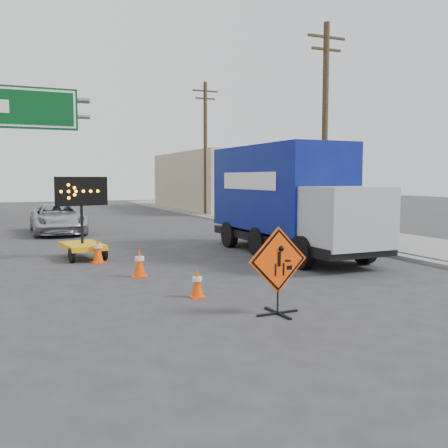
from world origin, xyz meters
TOP-DOWN VIEW (x-y plane):
  - ground at (0.00, 0.00)m, footprint 100.00×100.00m
  - curb_right at (7.20, 15.00)m, footprint 0.40×60.00m
  - sidewalk_right at (9.50, 15.00)m, footprint 4.00×60.00m
  - building_right_far at (13.00, 30.00)m, footprint 10.00×14.00m
  - highway_gantry at (-4.43, 17.96)m, footprint 6.18×0.38m
  - utility_pole_near at (8.00, 10.00)m, footprint 1.80×0.26m
  - utility_pole_far at (8.00, 24.00)m, footprint 1.80×0.26m
  - construction_sign at (0.30, 0.24)m, footprint 1.26×0.89m
  - arrow_board at (-2.23, 8.45)m, footprint 1.65×1.97m
  - pickup_truck at (-2.30, 16.41)m, footprint 2.31×4.98m
  - box_truck at (4.31, 6.74)m, footprint 2.56×7.76m
  - cone_a at (-0.64, 2.11)m, footprint 0.33×0.33m
  - cone_b at (-1.25, 4.83)m, footprint 0.49×0.49m
  - cone_c at (-1.90, 7.47)m, footprint 0.45×0.45m

SIDE VIEW (x-z plane):
  - ground at x=0.00m, z-range 0.00..0.00m
  - curb_right at x=7.20m, z-range 0.00..0.12m
  - sidewalk_right at x=9.50m, z-range 0.00..0.15m
  - cone_a at x=-0.64m, z-range 0.00..0.64m
  - cone_b at x=-1.25m, z-range 0.00..0.76m
  - cone_c at x=-1.90m, z-range 0.00..0.80m
  - arrow_board at x=-2.23m, z-range -0.71..1.91m
  - pickup_truck at x=-2.30m, z-range 0.00..1.38m
  - construction_sign at x=0.30m, z-range 0.05..1.72m
  - box_truck at x=4.31m, z-range -0.17..3.50m
  - building_right_far at x=13.00m, z-range 0.00..4.60m
  - utility_pole_near at x=8.00m, z-range 0.18..9.18m
  - utility_pole_far at x=8.00m, z-range 0.18..9.18m
  - highway_gantry at x=-4.43m, z-range 1.62..8.52m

